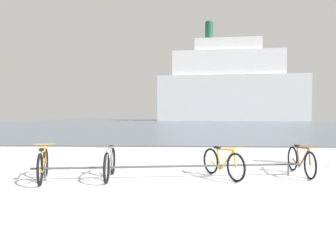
% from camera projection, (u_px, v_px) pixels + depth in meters
% --- Properties ---
extents(ground, '(80.00, 132.00, 0.08)m').
position_uv_depth(ground, '(180.00, 123.00, 57.71)').
color(ground, white).
extents(bike_rack, '(6.32, 0.92, 0.31)m').
position_uv_depth(bike_rack, '(172.00, 167.00, 6.91)').
color(bike_rack, '#4C5156').
rests_on(bike_rack, ground).
extents(bicycle_0, '(0.63, 1.58, 0.80)m').
position_uv_depth(bicycle_0, '(43.00, 165.00, 6.61)').
color(bicycle_0, black).
rests_on(bicycle_0, ground).
extents(bicycle_1, '(0.46, 1.69, 0.79)m').
position_uv_depth(bicycle_1, '(110.00, 163.00, 6.87)').
color(bicycle_1, black).
rests_on(bicycle_1, ground).
extents(bicycle_2, '(0.81, 1.49, 0.76)m').
position_uv_depth(bicycle_2, '(223.00, 163.00, 6.98)').
color(bicycle_2, black).
rests_on(bicycle_2, ground).
extents(bicycle_3, '(0.46, 1.72, 0.76)m').
position_uv_depth(bicycle_3, '(301.00, 161.00, 7.31)').
color(bicycle_3, black).
rests_on(bicycle_3, ground).
extents(ferry_ship, '(39.36, 15.66, 26.99)m').
position_uv_depth(ferry_ship, '(229.00, 88.00, 80.62)').
color(ferry_ship, silver).
rests_on(ferry_ship, ground).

